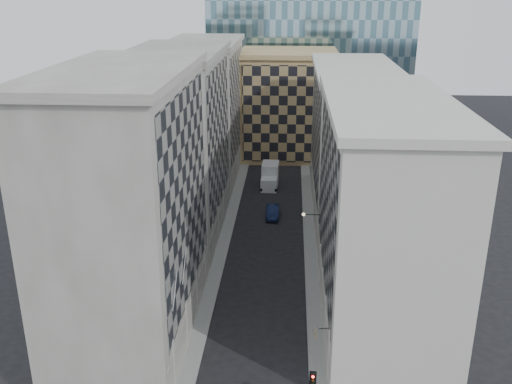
% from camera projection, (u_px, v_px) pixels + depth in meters
% --- Properties ---
extents(sidewalk_west, '(1.50, 100.00, 0.15)m').
position_uv_depth(sidewalk_west, '(225.00, 240.00, 70.20)').
color(sidewalk_west, gray).
rests_on(sidewalk_west, ground).
extents(sidewalk_east, '(1.50, 100.00, 0.15)m').
position_uv_depth(sidewalk_east, '(310.00, 242.00, 69.58)').
color(sidewalk_east, gray).
rests_on(sidewalk_east, ground).
extents(bldg_left_a, '(10.80, 22.80, 23.70)m').
position_uv_depth(bldg_left_a, '(131.00, 208.00, 48.67)').
color(bldg_left_a, gray).
rests_on(bldg_left_a, ground).
extents(bldg_left_b, '(10.80, 22.80, 22.70)m').
position_uv_depth(bldg_left_b, '(180.00, 144.00, 69.44)').
color(bldg_left_b, gray).
rests_on(bldg_left_b, ground).
extents(bldg_left_c, '(10.80, 22.80, 21.70)m').
position_uv_depth(bldg_left_c, '(206.00, 110.00, 90.22)').
color(bldg_left_c, gray).
rests_on(bldg_left_c, ground).
extents(bldg_right_a, '(10.80, 26.80, 20.70)m').
position_uv_depth(bldg_right_a, '(380.00, 212.00, 51.66)').
color(bldg_right_a, beige).
rests_on(bldg_right_a, ground).
extents(bldg_right_b, '(10.80, 28.80, 19.70)m').
position_uv_depth(bldg_right_b, '(352.00, 140.00, 77.11)').
color(bldg_right_b, beige).
rests_on(bldg_right_b, ground).
extents(tan_block, '(16.80, 14.80, 18.80)m').
position_uv_depth(tan_block, '(288.00, 104.00, 102.02)').
color(tan_block, tan).
rests_on(tan_block, ground).
extents(flagpoles_left, '(0.10, 6.33, 2.33)m').
position_uv_depth(flagpoles_left, '(180.00, 277.00, 45.02)').
color(flagpoles_left, gray).
rests_on(flagpoles_left, ground).
extents(bracket_lamp, '(1.98, 0.36, 0.36)m').
position_uv_depth(bracket_lamp, '(305.00, 214.00, 61.90)').
color(bracket_lamp, black).
rests_on(bracket_lamp, ground).
extents(box_truck, '(2.70, 6.30, 3.43)m').
position_uv_depth(box_truck, '(270.00, 177.00, 88.62)').
color(box_truck, silver).
rests_on(box_truck, ground).
extents(dark_car, '(1.72, 4.80, 1.58)m').
position_uv_depth(dark_car, '(273.00, 211.00, 77.02)').
color(dark_car, '#0F1837').
rests_on(dark_car, ground).
extents(shop_sign, '(1.26, 0.78, 0.87)m').
position_uv_depth(shop_sign, '(316.00, 333.00, 45.12)').
color(shop_sign, black).
rests_on(shop_sign, ground).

